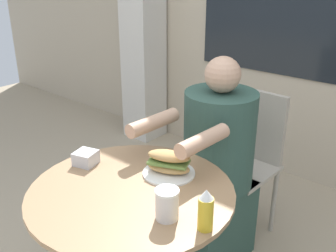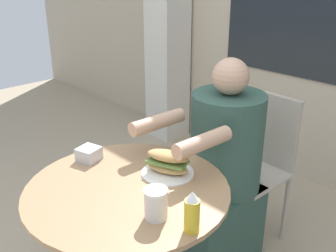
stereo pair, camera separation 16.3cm
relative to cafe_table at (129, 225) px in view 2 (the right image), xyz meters
name	(u,v)px [view 2 (the right image)]	position (x,y,z in m)	size (l,w,h in m)	color
lattice_pillar	(168,5)	(-1.45, 1.60, 0.67)	(0.29, 0.29, 2.40)	beige
cafe_table	(129,225)	(0.00, 0.00, 0.00)	(0.82, 0.82, 0.71)	#997551
diner_chair	(259,155)	(0.00, 0.95, -0.01)	(0.40, 0.40, 0.87)	#ADA393
seated_diner	(219,182)	(-0.01, 0.60, -0.04)	(0.38, 0.67, 1.13)	#2D4C42
sandwich_on_plate	(168,164)	(0.03, 0.19, 0.23)	(0.22, 0.22, 0.11)	white
drink_cup	(156,204)	(0.23, -0.05, 0.24)	(0.09, 0.09, 0.11)	silver
napkin_box	(89,154)	(-0.30, 0.02, 0.21)	(0.11, 0.11, 0.06)	silver
condiment_bottle	(192,212)	(0.36, -0.01, 0.26)	(0.05, 0.05, 0.15)	gold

